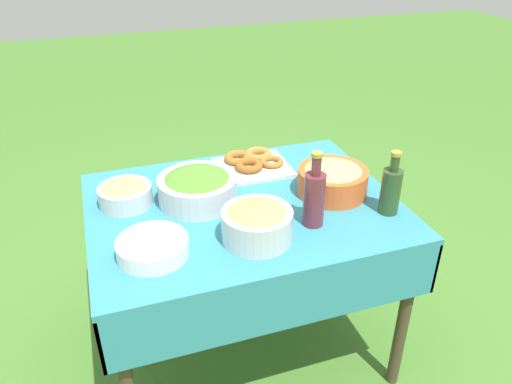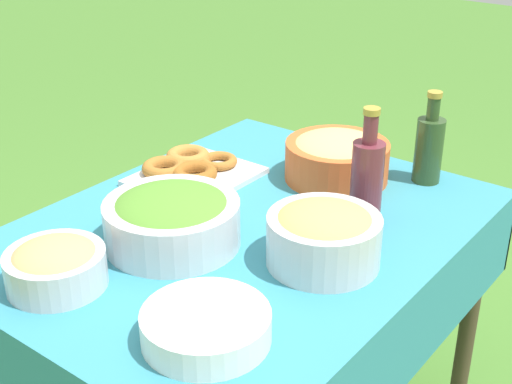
{
  "view_description": "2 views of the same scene",
  "coord_description": "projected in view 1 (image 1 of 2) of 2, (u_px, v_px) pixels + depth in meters",
  "views": [
    {
      "loc": [
        0.5,
        1.62,
        1.8
      ],
      "look_at": [
        -0.05,
        0.01,
        0.82
      ],
      "focal_mm": 35.0,
      "sensor_mm": 36.0,
      "label": 1
    },
    {
      "loc": [
        1.18,
        0.95,
        1.6
      ],
      "look_at": [
        -0.07,
        -0.02,
        0.83
      ],
      "focal_mm": 50.0,
      "sensor_mm": 36.0,
      "label": 2
    }
  ],
  "objects": [
    {
      "name": "ground_plane",
      "position": [
        245.0,
        343.0,
        2.36
      ],
      "size": [
        14.0,
        14.0,
        0.0
      ],
      "primitive_type": "plane",
      "color": "#477A2D"
    },
    {
      "name": "picnic_table",
      "position": [
        244.0,
        226.0,
        2.03
      ],
      "size": [
        1.21,
        0.93,
        0.77
      ],
      "color": "teal",
      "rests_on": "ground_plane"
    },
    {
      "name": "salad_bowl",
      "position": [
        198.0,
        187.0,
        1.96
      ],
      "size": [
        0.31,
        0.31,
        0.13
      ],
      "color": "silver",
      "rests_on": "picnic_table"
    },
    {
      "name": "pasta_bowl",
      "position": [
        333.0,
        179.0,
        2.02
      ],
      "size": [
        0.28,
        0.28,
        0.13
      ],
      "color": "#E05B28",
      "rests_on": "picnic_table"
    },
    {
      "name": "donut_platter",
      "position": [
        252.0,
        163.0,
        2.25
      ],
      "size": [
        0.32,
        0.3,
        0.05
      ],
      "color": "silver",
      "rests_on": "picnic_table"
    },
    {
      "name": "plate_stack",
      "position": [
        153.0,
        248.0,
        1.68
      ],
      "size": [
        0.24,
        0.24,
        0.06
      ],
      "color": "white",
      "rests_on": "picnic_table"
    },
    {
      "name": "olive_oil_bottle",
      "position": [
        391.0,
        189.0,
        1.88
      ],
      "size": [
        0.08,
        0.08,
        0.26
      ],
      "color": "#2D4723",
      "rests_on": "picnic_table"
    },
    {
      "name": "wine_bottle",
      "position": [
        314.0,
        197.0,
        1.8
      ],
      "size": [
        0.08,
        0.08,
        0.29
      ],
      "color": "maroon",
      "rests_on": "picnic_table"
    },
    {
      "name": "bread_bowl",
      "position": [
        125.0,
        193.0,
        1.95
      ],
      "size": [
        0.21,
        0.21,
        0.1
      ],
      "color": "silver",
      "rests_on": "picnic_table"
    },
    {
      "name": "fruit_bowl",
      "position": [
        257.0,
        222.0,
        1.74
      ],
      "size": [
        0.25,
        0.25,
        0.13
      ],
      "color": "silver",
      "rests_on": "picnic_table"
    }
  ]
}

